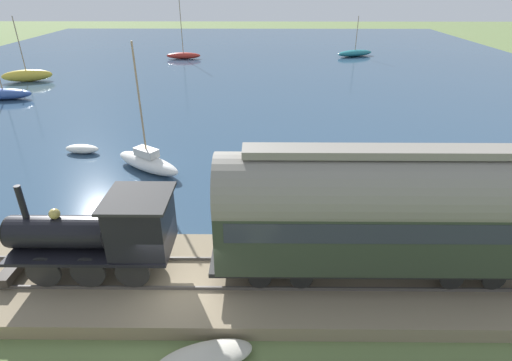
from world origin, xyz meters
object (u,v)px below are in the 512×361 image
(steam_locomotive, at_px, (106,230))
(sailboat_red, at_px, (183,55))
(rowboat_far_out, at_px, (335,188))
(sailboat_yellow, at_px, (27,75))
(beached_dinghy, at_px, (205,358))
(sailboat_white, at_px, (148,162))
(rowboat_near_shore, at_px, (82,149))
(sailboat_blue, at_px, (4,93))
(sailboat_teal, at_px, (355,53))
(passenger_coach, at_px, (379,209))

(steam_locomotive, xyz_separation_m, sailboat_red, (45.43, 5.34, -1.86))
(rowboat_far_out, bearing_deg, sailboat_red, 46.36)
(sailboat_yellow, distance_m, beached_dinghy, 42.06)
(sailboat_white, relative_size, rowboat_near_shore, 3.22)
(sailboat_red, relative_size, sailboat_blue, 0.92)
(sailboat_red, distance_m, sailboat_white, 36.04)
(sailboat_blue, bearing_deg, sailboat_white, -134.98)
(sailboat_teal, xyz_separation_m, sailboat_blue, (-22.95, 36.81, 0.08))
(sailboat_yellow, distance_m, rowboat_far_out, 37.89)
(sailboat_red, height_order, rowboat_near_shore, sailboat_red)
(sailboat_red, height_order, sailboat_white, sailboat_red)
(sailboat_red, bearing_deg, steam_locomotive, -175.65)
(sailboat_blue, relative_size, beached_dinghy, 2.87)
(rowboat_near_shore, bearing_deg, sailboat_yellow, 40.17)
(passenger_coach, height_order, sailboat_blue, sailboat_blue)
(passenger_coach, height_order, sailboat_white, sailboat_white)
(rowboat_far_out, bearing_deg, passenger_coach, -154.13)
(passenger_coach, height_order, sailboat_yellow, sailboat_yellow)
(steam_locomotive, xyz_separation_m, rowboat_far_out, (7.04, -9.01, -2.10))
(passenger_coach, height_order, sailboat_teal, sailboat_teal)
(sailboat_teal, distance_m, rowboat_far_out, 41.71)
(steam_locomotive, bearing_deg, sailboat_blue, 36.39)
(sailboat_white, relative_size, rowboat_far_out, 2.63)
(passenger_coach, distance_m, rowboat_near_shore, 19.58)
(sailboat_white, xyz_separation_m, beached_dinghy, (-12.87, -4.84, -0.33))
(sailboat_yellow, height_order, rowboat_far_out, sailboat_yellow)
(sailboat_yellow, bearing_deg, rowboat_near_shore, -162.78)
(steam_locomotive, height_order, rowboat_far_out, steam_locomotive)
(rowboat_near_shore, height_order, beached_dinghy, rowboat_near_shore)
(sailboat_teal, bearing_deg, sailboat_yellow, 89.98)
(passenger_coach, distance_m, sailboat_red, 47.72)
(sailboat_teal, xyz_separation_m, sailboat_white, (-38.00, 19.87, 0.09))
(sailboat_white, xyz_separation_m, rowboat_far_out, (-2.59, -10.25, -0.30))
(sailboat_yellow, bearing_deg, sailboat_teal, -85.14)
(sailboat_red, height_order, beached_dinghy, sailboat_red)
(sailboat_teal, height_order, rowboat_far_out, sailboat_teal)
(sailboat_teal, height_order, rowboat_near_shore, sailboat_teal)
(sailboat_blue, distance_m, rowboat_near_shore, 17.44)
(sailboat_red, bearing_deg, rowboat_near_shore, 176.41)
(sailboat_blue, relative_size, sailboat_white, 1.21)
(sailboat_white, relative_size, sailboat_yellow, 1.08)
(steam_locomotive, height_order, beached_dinghy, steam_locomotive)
(steam_locomotive, distance_m, sailboat_blue, 30.71)
(sailboat_white, bearing_deg, sailboat_teal, 7.03)
(sailboat_red, height_order, sailboat_teal, sailboat_red)
(rowboat_far_out, relative_size, rowboat_near_shore, 1.23)
(steam_locomotive, bearing_deg, sailboat_white, 7.36)
(sailboat_yellow, relative_size, beached_dinghy, 2.19)
(passenger_coach, distance_m, sailboat_white, 14.31)
(sailboat_white, bearing_deg, steam_locomotive, -138.00)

